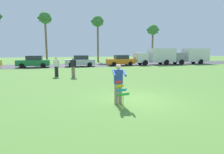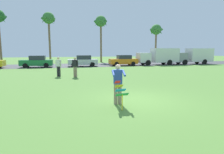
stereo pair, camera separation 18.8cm
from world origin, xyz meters
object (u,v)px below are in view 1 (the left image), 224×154
Objects in this scene: palm_tree_centre_far at (98,23)px; palm_tree_far_left at (153,31)px; kite_held at (121,91)px; parked_car_orange at (121,60)px; person_walker_near at (56,66)px; person_kite_flyer at (118,83)px; parked_truck_white_box at (157,56)px; person_walker_far at (73,66)px; parked_truck_grey_van at (191,56)px; parked_car_green at (34,62)px; parked_car_silver at (80,61)px; palm_tree_right_near at (45,20)px.

palm_tree_centre_far is 11.39m from palm_tree_far_left.
kite_held is 21.62m from parked_car_orange.
person_walker_near reaches higher than parked_car_orange.
parked_truck_white_box is (12.77, 19.87, 0.46)m from person_kite_flyer.
kite_held is 0.16× the size of parked_truck_white_box.
palm_tree_centre_far is 22.17m from person_walker_far.
palm_tree_far_left is (-2.96, 8.44, 4.78)m from parked_truck_grey_van.
parked_car_green is 0.63× the size of parked_truck_grey_van.
person_kite_flyer reaches higher than parked_car_orange.
parked_car_orange is (6.13, 0.00, 0.00)m from parked_car_silver.
palm_tree_centre_far is at bearing 80.24° from person_kite_flyer.
parked_car_silver is at bearing -151.90° from palm_tree_far_left.
parked_truck_white_box is 20.80m from palm_tree_right_near.
parked_car_green is 11.79m from person_walker_far.
palm_tree_right_near is 5.29× the size of person_walker_near.
parked_truck_white_box is 3.89× the size of person_walker_far.
person_kite_flyer is 0.19× the size of palm_tree_centre_far.
palm_tree_right_near reaches higher than kite_held.
person_kite_flyer is at bearing -134.11° from parked_truck_grey_van.
parked_car_green and parked_car_silver have the same top height.
parked_car_orange is at bearing 0.01° from parked_car_silver.
person_kite_flyer is 10.09m from person_walker_near.
palm_tree_centre_far is at bearing 72.78° from person_walker_far.
person_kite_flyer is at bearing -108.46° from parked_car_orange.
parked_car_orange is (12.36, 0.00, 0.00)m from parked_car_green.
palm_tree_right_near reaches higher than person_walker_near.
person_kite_flyer is 1.00× the size of person_walker_far.
parked_car_silver and parked_car_orange have the same top height.
parked_car_green is 0.46× the size of palm_tree_right_near.
parked_truck_white_box is at bearing 57.27° from person_kite_flyer.
palm_tree_far_left reaches higher than parked_truck_grey_van.
parked_truck_grey_van is 0.89× the size of palm_tree_far_left.
parked_truck_white_box is at bearing -0.01° from parked_car_orange.
kite_held is 0.12× the size of palm_tree_centre_far.
person_walker_far is at bearing -28.60° from person_walker_near.
kite_held is at bearing -83.12° from person_walker_far.
kite_held is 9.72m from person_walker_far.
parked_car_silver is at bearing 0.00° from parked_car_green.
palm_tree_far_left reaches higher than parked_car_orange.
parked_car_silver is at bearing -179.99° from parked_car_orange.
kite_held is 31.30m from palm_tree_right_near.
parked_truck_white_box is 10.32m from palm_tree_far_left.
kite_held is 21.31m from parked_car_green.
palm_tree_right_near reaches higher than parked_truck_white_box.
kite_held is 31.06m from palm_tree_centre_far.
palm_tree_right_near is at bearing 157.99° from parked_truck_grey_van.
person_walker_near is at bearing -84.50° from palm_tree_right_near.
parked_car_orange is 11.59m from palm_tree_centre_far.
parked_truck_white_box is 13.56m from palm_tree_centre_far.
palm_tree_right_near reaches higher than parked_car_green.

